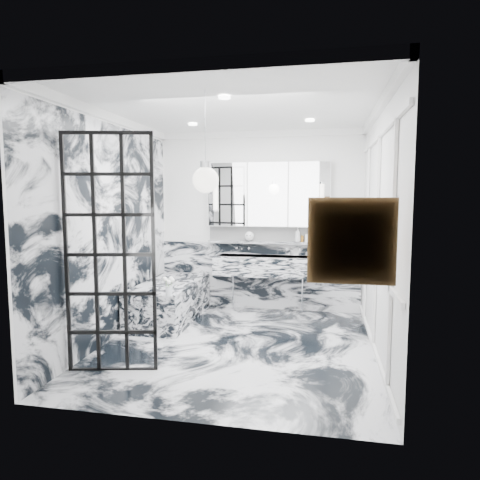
% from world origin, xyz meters
% --- Properties ---
extents(floor, '(3.60, 3.60, 0.00)m').
position_xyz_m(floor, '(0.00, 0.00, 0.00)').
color(floor, silver).
rests_on(floor, ground).
extents(ceiling, '(3.60, 3.60, 0.00)m').
position_xyz_m(ceiling, '(0.00, 0.00, 2.80)').
color(ceiling, white).
rests_on(ceiling, wall_back).
extents(wall_back, '(3.60, 0.00, 3.60)m').
position_xyz_m(wall_back, '(0.00, 1.80, 1.40)').
color(wall_back, white).
rests_on(wall_back, floor).
extents(wall_front, '(3.60, 0.00, 3.60)m').
position_xyz_m(wall_front, '(0.00, -1.80, 1.40)').
color(wall_front, white).
rests_on(wall_front, floor).
extents(wall_left, '(0.00, 3.60, 3.60)m').
position_xyz_m(wall_left, '(-1.60, 0.00, 1.40)').
color(wall_left, white).
rests_on(wall_left, floor).
extents(wall_right, '(0.00, 3.60, 3.60)m').
position_xyz_m(wall_right, '(1.60, 0.00, 1.40)').
color(wall_right, white).
rests_on(wall_right, floor).
extents(marble_clad_back, '(3.18, 0.05, 1.05)m').
position_xyz_m(marble_clad_back, '(0.00, 1.78, 0.53)').
color(marble_clad_back, silver).
rests_on(marble_clad_back, floor).
extents(marble_clad_left, '(0.02, 3.56, 2.68)m').
position_xyz_m(marble_clad_left, '(-1.59, 0.00, 1.34)').
color(marble_clad_left, silver).
rests_on(marble_clad_left, floor).
extents(panel_molding, '(0.03, 3.40, 2.30)m').
position_xyz_m(panel_molding, '(1.58, 0.00, 1.30)').
color(panel_molding, white).
rests_on(panel_molding, floor).
extents(soap_bottle_a, '(0.09, 0.10, 0.22)m').
position_xyz_m(soap_bottle_a, '(0.62, 1.71, 1.20)').
color(soap_bottle_a, '#8C5919').
rests_on(soap_bottle_a, ledge).
extents(soap_bottle_b, '(0.10, 0.11, 0.18)m').
position_xyz_m(soap_bottle_b, '(0.78, 1.71, 1.18)').
color(soap_bottle_b, '#4C4C51').
rests_on(soap_bottle_b, ledge).
extents(soap_bottle_c, '(0.16, 0.16, 0.16)m').
position_xyz_m(soap_bottle_c, '(1.00, 1.71, 1.17)').
color(soap_bottle_c, silver).
rests_on(soap_bottle_c, ledge).
extents(face_pot, '(0.15, 0.15, 0.15)m').
position_xyz_m(face_pot, '(-0.14, 1.71, 1.17)').
color(face_pot, white).
rests_on(face_pot, ledge).
extents(amber_bottle, '(0.04, 0.04, 0.10)m').
position_xyz_m(amber_bottle, '(0.69, 1.71, 1.14)').
color(amber_bottle, '#8C5919').
rests_on(amber_bottle, ledge).
extents(flower_vase, '(0.08, 0.08, 0.12)m').
position_xyz_m(flower_vase, '(-0.88, 0.09, 0.61)').
color(flower_vase, silver).
rests_on(flower_vase, bathtub).
extents(crittall_door, '(0.87, 0.22, 2.41)m').
position_xyz_m(crittall_door, '(-1.11, -0.96, 1.21)').
color(crittall_door, black).
rests_on(crittall_door, floor).
extents(artwork, '(0.52, 0.05, 0.52)m').
position_xyz_m(artwork, '(1.20, -1.76, 1.48)').
color(artwork, '#D25515').
rests_on(artwork, wall_front).
extents(pendant_light, '(0.24, 0.24, 0.24)m').
position_xyz_m(pendant_light, '(-0.07, -1.09, 1.94)').
color(pendant_light, white).
rests_on(pendant_light, ceiling).
extents(trough_sink, '(1.60, 0.45, 0.30)m').
position_xyz_m(trough_sink, '(0.15, 1.55, 0.73)').
color(trough_sink, silver).
rests_on(trough_sink, wall_back).
extents(ledge, '(1.90, 0.14, 0.04)m').
position_xyz_m(ledge, '(0.15, 1.72, 1.07)').
color(ledge, silver).
rests_on(ledge, wall_back).
extents(subway_tile, '(1.90, 0.03, 0.23)m').
position_xyz_m(subway_tile, '(0.15, 1.78, 1.21)').
color(subway_tile, white).
rests_on(subway_tile, wall_back).
extents(mirror_cabinet, '(1.90, 0.16, 1.00)m').
position_xyz_m(mirror_cabinet, '(0.15, 1.73, 1.82)').
color(mirror_cabinet, white).
rests_on(mirror_cabinet, wall_back).
extents(sconce_left, '(0.07, 0.07, 0.40)m').
position_xyz_m(sconce_left, '(-0.67, 1.63, 1.78)').
color(sconce_left, white).
rests_on(sconce_left, mirror_cabinet).
extents(sconce_right, '(0.07, 0.07, 0.40)m').
position_xyz_m(sconce_right, '(0.97, 1.63, 1.78)').
color(sconce_right, white).
rests_on(sconce_right, mirror_cabinet).
extents(bathtub, '(0.75, 1.65, 0.55)m').
position_xyz_m(bathtub, '(-1.18, 0.90, 0.28)').
color(bathtub, silver).
rests_on(bathtub, floor).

